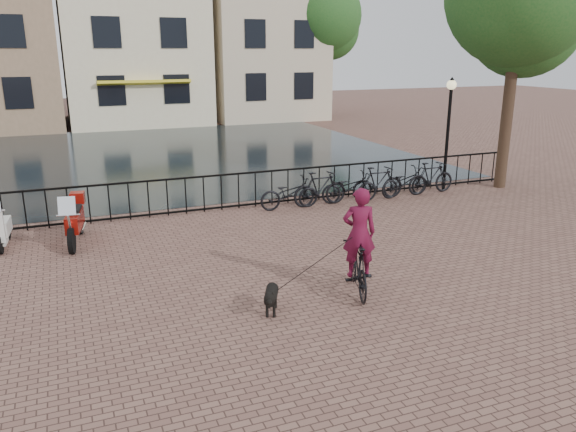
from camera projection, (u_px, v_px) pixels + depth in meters
name	position (u px, v px, depth m)	size (l,w,h in m)	color
ground	(360.00, 342.00, 8.64)	(100.00, 100.00, 0.00)	brown
canal_water	(164.00, 155.00, 24.04)	(20.00, 20.00, 0.00)	black
railing	(221.00, 192.00, 15.62)	(20.00, 0.05, 1.02)	black
canal_house_mid	(130.00, 22.00, 33.84)	(8.00, 9.50, 11.80)	beige
canal_house_right	(255.00, 12.00, 36.47)	(7.00, 9.00, 13.30)	beige
tree_far_right	(323.00, 16.00, 35.14)	(4.76, 4.76, 8.76)	black
lamp_post	(449.00, 115.00, 17.29)	(0.30, 0.30, 3.45)	black
cyclist	(359.00, 247.00, 10.18)	(0.99, 1.77, 2.33)	black
dog	(271.00, 298.00, 9.54)	(0.56, 0.82, 0.53)	black
motorcycle	(74.00, 215.00, 12.89)	(0.74, 1.93, 1.34)	maroon
scooter	(1.00, 221.00, 12.67)	(0.47, 1.35, 1.23)	silver
parked_bike_0	(289.00, 193.00, 15.74)	(0.60, 1.72, 0.90)	black
parked_bike_1	(320.00, 189.00, 16.07)	(0.47, 1.66, 1.00)	black
parked_bike_2	(349.00, 187.00, 16.42)	(0.60, 1.72, 0.90)	black
parked_bike_3	(378.00, 183.00, 16.74)	(0.47, 1.66, 1.00)	black
parked_bike_4	(405.00, 182.00, 17.10)	(0.60, 1.72, 0.90)	black
parked_bike_5	(431.00, 178.00, 17.42)	(0.47, 1.66, 1.00)	black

